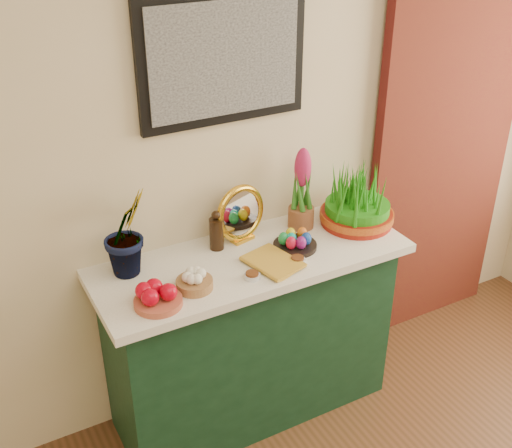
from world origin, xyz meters
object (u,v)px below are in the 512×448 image
Objects in this scene: book at (257,269)px; wheatgrass_sabzeh at (358,199)px; sideboard at (251,339)px; hyacinth_green at (126,219)px; mirror at (241,214)px.

wheatgrass_sabzeh reaches higher than book.
hyacinth_green reaches higher than sideboard.
mirror is (0.03, 0.15, 0.59)m from sideboard.
wheatgrass_sabzeh reaches higher than sideboard.
book is (0.46, -0.27, -0.23)m from hyacinth_green.
book is 0.67× the size of wheatgrass_sabzeh.
hyacinth_green reaches higher than book.
book is (-0.07, -0.28, -0.11)m from mirror.
sideboard is at bearing -100.92° from mirror.
sideboard is at bearing -39.74° from hyacinth_green.
wheatgrass_sabzeh is (1.08, -0.11, -0.12)m from hyacinth_green.
sideboard is at bearing 59.99° from book.
hyacinth_green is at bearing -178.22° from mirror.
wheatgrass_sabzeh is (0.62, 0.15, 0.11)m from book.
book reaches higher than sideboard.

